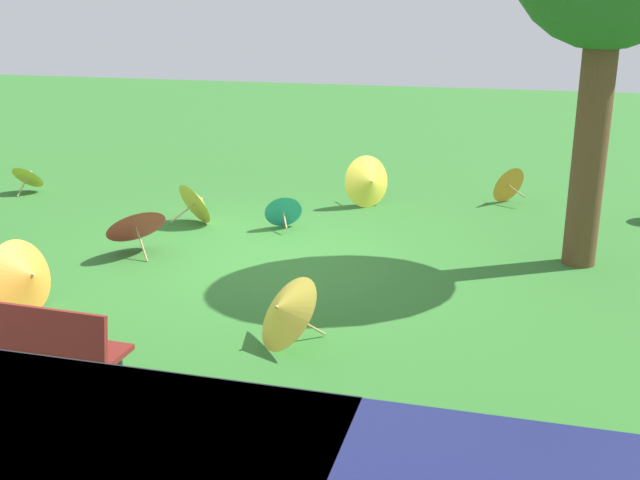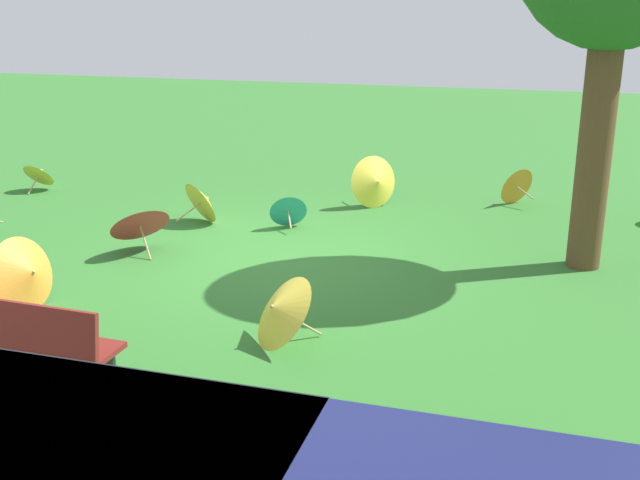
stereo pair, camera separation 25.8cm
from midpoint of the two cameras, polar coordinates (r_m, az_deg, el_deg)
The scene contains 10 objects.
ground at distance 10.32m, azimuth -3.76°, elevation -1.38°, with size 40.00×40.00×0.00m, color #2D6B28.
park_bench at distance 7.21m, azimuth -21.25°, elevation -7.39°, with size 1.62×0.55×0.90m.
parasol_red_0 at distance 10.68m, azimuth -14.19°, elevation 1.29°, with size 1.07×1.08×0.78m.
parasol_yellow_0 at distance 14.63m, azimuth -21.11°, elevation 4.51°, with size 0.62×0.62×0.57m.
parasol_orange_1 at distance 13.32m, azimuth 13.01°, elevation 4.08°, with size 0.68×0.69×0.66m.
parasol_yellow_3 at distance 7.72m, azimuth -3.73°, elevation -5.20°, with size 1.00×1.03×0.75m.
parasol_teal_0 at distance 11.61m, azimuth -3.39°, elevation 2.23°, with size 0.65×0.63×0.55m.
parasol_orange_2 at distance 9.07m, azimuth -21.56°, elevation -2.50°, with size 0.92×0.90×0.87m.
parasol_yellow_4 at distance 12.67m, azimuth 3.06°, elevation 4.31°, with size 0.81×0.83×0.87m.
parasol_yellow_5 at distance 11.94m, azimuth -9.59°, elevation 2.83°, with size 0.83×0.79×0.70m.
Camera 1 is at (-2.94, 9.29, 3.39)m, focal length 43.46 mm.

